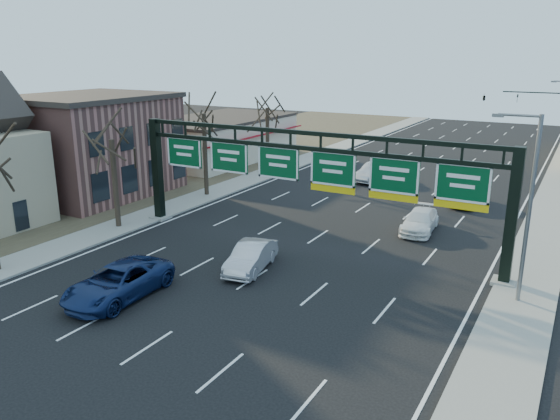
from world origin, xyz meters
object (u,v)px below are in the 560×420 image
Objects in this scene: car_blue_suv at (118,282)px; car_white_wagon at (420,221)px; sign_gantry at (307,173)px; car_silver_sedan at (251,257)px.

car_white_wagon is at bearing 58.31° from car_blue_suv.
sign_gantry is 9.20m from car_white_wagon.
car_silver_sedan reaches higher than car_white_wagon.
car_silver_sedan is 0.94× the size of car_white_wagon.
car_white_wagon is at bearing 50.59° from car_silver_sedan.
car_silver_sedan is (-0.94, -4.91, -3.87)m from sign_gantry.
car_silver_sedan is at bearing -100.87° from sign_gantry.
car_silver_sedan is at bearing 57.04° from car_blue_suv.
car_blue_suv is 1.22× the size of car_white_wagon.
car_blue_suv reaches higher than car_white_wagon.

